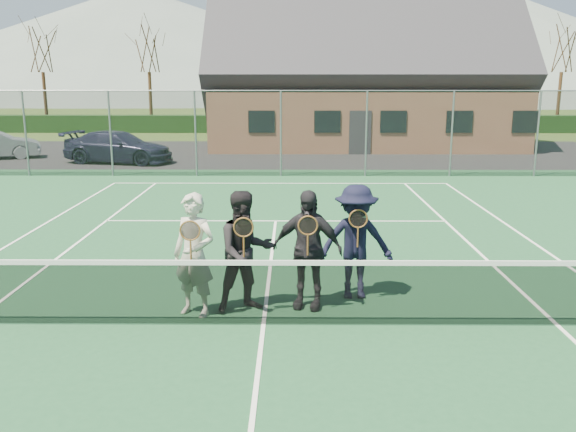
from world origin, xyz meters
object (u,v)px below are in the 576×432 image
at_px(tennis_net, 263,290).
at_px(clubhouse, 363,67).
at_px(player_b, 245,251).
at_px(player_d, 356,242).
at_px(player_a, 194,255).
at_px(player_c, 307,249).
at_px(car_c, 118,147).

xyz_separation_m(tennis_net, clubhouse, (4.00, 24.00, 3.45)).
height_order(player_b, player_d, same).
relative_size(player_b, player_d, 1.00).
bearing_deg(tennis_net, player_d, 39.54).
bearing_deg(player_d, clubhouse, 83.48).
xyz_separation_m(tennis_net, player_b, (-0.28, 0.59, 0.38)).
height_order(clubhouse, player_b, clubhouse).
height_order(player_a, player_b, same).
bearing_deg(clubhouse, player_b, -100.38).
distance_m(player_a, player_c, 1.66).
distance_m(car_c, player_a, 17.61).
relative_size(player_b, player_c, 1.00).
height_order(tennis_net, clubhouse, clubhouse).
bearing_deg(tennis_net, player_b, 115.67).
bearing_deg(player_a, tennis_net, -21.47).
xyz_separation_m(player_a, player_c, (1.63, 0.31, -0.00)).
height_order(car_c, tennis_net, car_c).
bearing_deg(tennis_net, clubhouse, 80.54).
distance_m(player_b, player_d, 1.76).
xyz_separation_m(player_b, player_c, (0.91, 0.12, 0.00)).
xyz_separation_m(tennis_net, player_a, (-1.01, 0.40, 0.38)).
relative_size(player_a, player_c, 1.00).
bearing_deg(player_c, car_c, 114.34).
height_order(tennis_net, player_a, player_a).
bearing_deg(clubhouse, player_d, -96.52).
relative_size(player_a, player_d, 1.00).
bearing_deg(car_c, player_d, -140.41).
xyz_separation_m(player_c, player_d, (0.76, 0.44, -0.00)).
bearing_deg(car_c, player_a, -148.48).
bearing_deg(player_d, player_a, -162.58).
bearing_deg(player_d, player_b, -161.69).
height_order(clubhouse, player_d, clubhouse).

